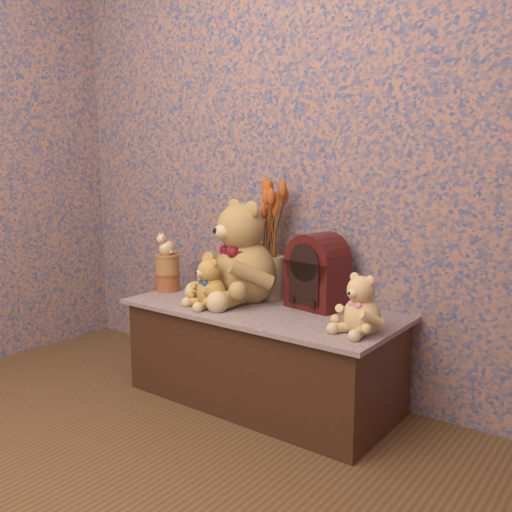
{
  "coord_description": "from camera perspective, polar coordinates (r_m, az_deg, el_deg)",
  "views": [
    {
      "loc": [
        1.42,
        -0.72,
        1.08
      ],
      "look_at": [
        0.0,
        1.16,
        0.68
      ],
      "focal_mm": 38.54,
      "sensor_mm": 36.0,
      "label": 1
    }
  ],
  "objects": [
    {
      "name": "teddy_small",
      "position": [
        2.13,
        11.0,
        -4.61
      ],
      "size": [
        0.25,
        0.28,
        0.25
      ],
      "primitive_type": null,
      "rotation": [
        0.0,
        0.0,
        -0.28
      ],
      "color": "tan",
      "rests_on": "display_shelf"
    },
    {
      "name": "cathedral_radio",
      "position": [
        2.46,
        6.4,
        -1.51
      ],
      "size": [
        0.27,
        0.21,
        0.34
      ],
      "primitive_type": null,
      "rotation": [
        0.0,
        0.0,
        -0.15
      ],
      "color": "#3C0B0B",
      "rests_on": "display_shelf"
    },
    {
      "name": "teddy_large",
      "position": [
        2.57,
        -1.14,
        0.96
      ],
      "size": [
        0.55,
        0.6,
        0.51
      ],
      "primitive_type": null,
      "rotation": [
        0.0,
        0.0,
        -0.38
      ],
      "color": "olive",
      "rests_on": "display_shelf"
    },
    {
      "name": "teddy_medium",
      "position": [
        2.49,
        -4.69,
        -2.52
      ],
      "size": [
        0.25,
        0.28,
        0.24
      ],
      "primitive_type": null,
      "rotation": [
        0.0,
        0.0,
        -0.34
      ],
      "color": "#BE8835",
      "rests_on": "display_shelf"
    },
    {
      "name": "biscuit_tin_lower",
      "position": [
        2.83,
        -9.14,
        -2.68
      ],
      "size": [
        0.15,
        0.15,
        0.09
      ],
      "primitive_type": "cylinder",
      "rotation": [
        0.0,
        0.0,
        0.28
      ],
      "color": "#AE7533",
      "rests_on": "display_shelf"
    },
    {
      "name": "cat_figurine",
      "position": [
        2.8,
        -9.24,
        1.32
      ],
      "size": [
        0.11,
        0.12,
        0.12
      ],
      "primitive_type": null,
      "rotation": [
        0.0,
        0.0,
        -0.28
      ],
      "color": "silver",
      "rests_on": "biscuit_tin_upper"
    },
    {
      "name": "biscuit_tin_upper",
      "position": [
        2.81,
        -9.19,
        -0.85
      ],
      "size": [
        0.16,
        0.16,
        0.09
      ],
      "primitive_type": "cylinder",
      "rotation": [
        0.0,
        0.0,
        0.35
      ],
      "color": "tan",
      "rests_on": "biscuit_tin_lower"
    },
    {
      "name": "dried_stalks",
      "position": [
        2.57,
        1.68,
        5.14
      ],
      "size": [
        0.27,
        0.27,
        0.47
      ],
      "primitive_type": null,
      "rotation": [
        0.0,
        0.0,
        -0.1
      ],
      "color": "#C2511F",
      "rests_on": "ceramic_vase"
    },
    {
      "name": "display_shelf",
      "position": [
        2.55,
        0.69,
        -10.12
      ],
      "size": [
        1.26,
        0.59,
        0.44
      ],
      "primitive_type": "cube",
      "color": "#3B4E79",
      "rests_on": "ground"
    },
    {
      "name": "ceramic_vase",
      "position": [
        2.62,
        1.64,
        -2.25
      ],
      "size": [
        0.14,
        0.14,
        0.21
      ],
      "primitive_type": "cylinder",
      "rotation": [
        0.0,
        0.0,
        0.19
      ],
      "color": "tan",
      "rests_on": "display_shelf"
    }
  ]
}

